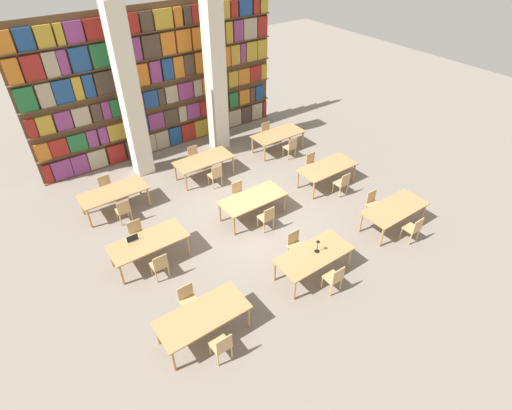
{
  "coord_description": "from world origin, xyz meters",
  "views": [
    {
      "loc": [
        -5.79,
        -8.36,
        8.25
      ],
      "look_at": [
        0.0,
        -0.3,
        0.68
      ],
      "focal_mm": 28.0,
      "sensor_mm": 36.0,
      "label": 1
    }
  ],
  "objects_px": {
    "desk_lamp_0": "(318,244)",
    "chair_15": "(194,157)",
    "chair_4": "(413,228)",
    "chair_14": "(215,175)",
    "chair_0": "(222,346)",
    "reading_table_2": "(395,210)",
    "chair_1": "(188,300)",
    "reading_table_6": "(113,193)",
    "chair_10": "(342,183)",
    "chair_11": "(312,164)",
    "reading_table_8": "(278,135)",
    "pillar_left": "(130,96)",
    "pillar_center": "(215,76)",
    "reading_table_5": "(327,168)",
    "chair_6": "(160,265)",
    "chair_16": "(291,147)",
    "chair_3": "(296,245)",
    "chair_17": "(267,132)",
    "laptop": "(132,239)",
    "reading_table_4": "(253,200)",
    "chair_5": "(373,203)",
    "reading_table_3": "(148,243)",
    "reading_table_7": "(204,161)",
    "reading_table_1": "(314,256)",
    "chair_9": "(239,193)",
    "chair_7": "(137,234)",
    "chair_13": "(107,187)",
    "chair_2": "(334,278)",
    "reading_table_0": "(203,317)",
    "chair_12": "(123,210)",
    "chair_8": "(267,217)"
  },
  "relations": [
    {
      "from": "laptop",
      "to": "chair_14",
      "type": "relative_size",
      "value": 0.36
    },
    {
      "from": "chair_4",
      "to": "reading_table_7",
      "type": "relative_size",
      "value": 0.41
    },
    {
      "from": "chair_9",
      "to": "reading_table_6",
      "type": "xyz_separation_m",
      "value": [
        -3.47,
        2.15,
        0.2
      ]
    },
    {
      "from": "laptop",
      "to": "chair_11",
      "type": "height_order",
      "value": "laptop"
    },
    {
      "from": "chair_6",
      "to": "pillar_center",
      "type": "bearing_deg",
      "value": 46.27
    },
    {
      "from": "chair_5",
      "to": "chair_16",
      "type": "relative_size",
      "value": 1.0
    },
    {
      "from": "reading_table_0",
      "to": "chair_10",
      "type": "xyz_separation_m",
      "value": [
        6.77,
        2.21,
        -0.2
      ]
    },
    {
      "from": "chair_5",
      "to": "chair_12",
      "type": "height_order",
      "value": "same"
    },
    {
      "from": "chair_6",
      "to": "chair_16",
      "type": "height_order",
      "value": "same"
    },
    {
      "from": "chair_0",
      "to": "chair_5",
      "type": "bearing_deg",
      "value": 13.22
    },
    {
      "from": "pillar_left",
      "to": "chair_0",
      "type": "xyz_separation_m",
      "value": [
        -1.74,
        -8.49,
        -2.52
      ]
    },
    {
      "from": "chair_1",
      "to": "reading_table_6",
      "type": "height_order",
      "value": "chair_1"
    },
    {
      "from": "chair_8",
      "to": "chair_12",
      "type": "xyz_separation_m",
      "value": [
        -3.48,
        2.93,
        0.0
      ]
    },
    {
      "from": "chair_0",
      "to": "reading_table_2",
      "type": "height_order",
      "value": "chair_0"
    },
    {
      "from": "chair_6",
      "to": "reading_table_4",
      "type": "relative_size",
      "value": 0.41
    },
    {
      "from": "chair_3",
      "to": "chair_4",
      "type": "height_order",
      "value": "same"
    },
    {
      "from": "pillar_center",
      "to": "reading_table_5",
      "type": "distance_m",
      "value": 5.51
    },
    {
      "from": "chair_4",
      "to": "chair_16",
      "type": "height_order",
      "value": "same"
    },
    {
      "from": "pillar_center",
      "to": "chair_2",
      "type": "distance_m",
      "value": 9.03
    },
    {
      "from": "reading_table_3",
      "to": "chair_5",
      "type": "bearing_deg",
      "value": -18.49
    },
    {
      "from": "chair_3",
      "to": "chair_17",
      "type": "bearing_deg",
      "value": -120.26
    },
    {
      "from": "chair_4",
      "to": "chair_5",
      "type": "relative_size",
      "value": 1.0
    },
    {
      "from": "chair_0",
      "to": "chair_7",
      "type": "relative_size",
      "value": 1.0
    },
    {
      "from": "chair_17",
      "to": "chair_15",
      "type": "bearing_deg",
      "value": 0.09
    },
    {
      "from": "reading_table_0",
      "to": "chair_4",
      "type": "distance_m",
      "value": 6.79
    },
    {
      "from": "reading_table_3",
      "to": "reading_table_7",
      "type": "xyz_separation_m",
      "value": [
        3.45,
        2.93,
        0.0
      ]
    },
    {
      "from": "chair_14",
      "to": "chair_6",
      "type": "bearing_deg",
      "value": -140.16
    },
    {
      "from": "reading_table_8",
      "to": "pillar_left",
      "type": "bearing_deg",
      "value": 161.55
    },
    {
      "from": "chair_12",
      "to": "chair_13",
      "type": "xyz_separation_m",
      "value": [
        0.0,
        1.55,
        0.0
      ]
    },
    {
      "from": "reading_table_8",
      "to": "reading_table_5",
      "type": "bearing_deg",
      "value": -92.8
    },
    {
      "from": "chair_6",
      "to": "reading_table_4",
      "type": "bearing_deg",
      "value": 11.4
    },
    {
      "from": "chair_10",
      "to": "chair_11",
      "type": "relative_size",
      "value": 1.0
    },
    {
      "from": "pillar_center",
      "to": "reading_table_7",
      "type": "relative_size",
      "value": 2.8
    },
    {
      "from": "pillar_left",
      "to": "chair_11",
      "type": "height_order",
      "value": "pillar_left"
    },
    {
      "from": "chair_12",
      "to": "chair_16",
      "type": "bearing_deg",
      "value": 0.49
    },
    {
      "from": "chair_3",
      "to": "chair_7",
      "type": "distance_m",
      "value": 4.64
    },
    {
      "from": "chair_13",
      "to": "reading_table_3",
      "type": "bearing_deg",
      "value": 89.39
    },
    {
      "from": "reading_table_1",
      "to": "chair_10",
      "type": "height_order",
      "value": "chair_10"
    },
    {
      "from": "chair_12",
      "to": "chair_13",
      "type": "distance_m",
      "value": 1.55
    },
    {
      "from": "chair_1",
      "to": "chair_12",
      "type": "bearing_deg",
      "value": -90.22
    },
    {
      "from": "chair_9",
      "to": "reading_table_4",
      "type": "bearing_deg",
      "value": 91.0
    },
    {
      "from": "reading_table_1",
      "to": "chair_4",
      "type": "bearing_deg",
      "value": -12.39
    },
    {
      "from": "chair_4",
      "to": "chair_14",
      "type": "height_order",
      "value": "same"
    },
    {
      "from": "chair_11",
      "to": "chair_14",
      "type": "relative_size",
      "value": 1.0
    },
    {
      "from": "reading_table_1",
      "to": "chair_11",
      "type": "distance_m",
      "value": 5.06
    },
    {
      "from": "pillar_center",
      "to": "chair_2",
      "type": "height_order",
      "value": "pillar_center"
    },
    {
      "from": "reading_table_0",
      "to": "chair_3",
      "type": "distance_m",
      "value": 3.52
    },
    {
      "from": "chair_9",
      "to": "chair_6",
      "type": "bearing_deg",
      "value": 22.79
    },
    {
      "from": "reading_table_4",
      "to": "reading_table_8",
      "type": "relative_size",
      "value": 1.0
    },
    {
      "from": "desk_lamp_0",
      "to": "chair_15",
      "type": "height_order",
      "value": "desk_lamp_0"
    }
  ]
}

